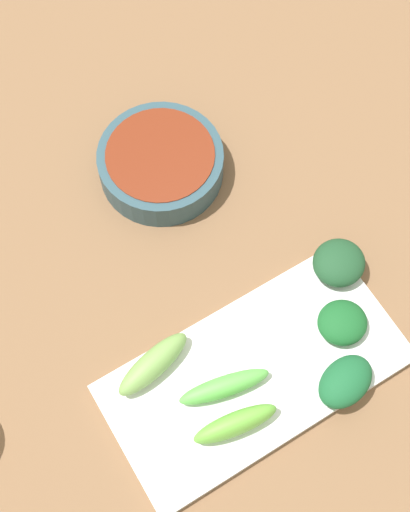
% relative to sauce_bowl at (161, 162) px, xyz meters
% --- Properties ---
extents(tabletop, '(2.10, 2.10, 0.02)m').
position_rel_sauce_bowl_xyz_m(tabletop, '(0.12, -0.04, -0.03)').
color(tabletop, brown).
rests_on(tabletop, ground).
extents(sauce_bowl, '(0.14, 0.14, 0.04)m').
position_rel_sauce_bowl_xyz_m(sauce_bowl, '(0.00, 0.00, 0.00)').
color(sauce_bowl, '#2E4C57').
rests_on(sauce_bowl, tabletop).
extents(serving_plate, '(0.15, 0.30, 0.01)m').
position_rel_sauce_bowl_xyz_m(serving_plate, '(0.25, -0.04, -0.02)').
color(serving_plate, white).
rests_on(serving_plate, tabletop).
extents(broccoli_stalk_0, '(0.04, 0.09, 0.03)m').
position_rel_sauce_bowl_xyz_m(broccoli_stalk_0, '(0.29, -0.08, 0.01)').
color(broccoli_stalk_0, '#68B93E').
rests_on(broccoli_stalk_0, serving_plate).
extents(broccoli_leafy_1, '(0.06, 0.06, 0.03)m').
position_rel_sauce_bowl_xyz_m(broccoli_leafy_1, '(0.20, 0.10, 0.00)').
color(broccoli_leafy_1, '#1E4929').
rests_on(broccoli_leafy_1, serving_plate).
extents(broccoli_stalk_2, '(0.04, 0.09, 0.02)m').
position_rel_sauce_bowl_xyz_m(broccoli_stalk_2, '(0.25, -0.07, 0.00)').
color(broccoli_stalk_2, '#5EBA4D').
rests_on(broccoli_stalk_2, serving_plate).
extents(broccoli_stalk_3, '(0.04, 0.09, 0.03)m').
position_rel_sauce_bowl_xyz_m(broccoli_stalk_3, '(0.20, -0.12, 0.00)').
color(broccoli_stalk_3, '#79A853').
rests_on(broccoli_stalk_3, serving_plate).
extents(broccoli_leafy_4, '(0.06, 0.07, 0.03)m').
position_rel_sauce_bowl_xyz_m(broccoli_leafy_4, '(0.31, 0.03, 0.01)').
color(broccoli_leafy_4, '#1A5D31').
rests_on(broccoli_leafy_4, serving_plate).
extents(broccoli_leafy_5, '(0.06, 0.06, 0.02)m').
position_rel_sauce_bowl_xyz_m(broccoli_leafy_5, '(0.26, 0.06, 0.00)').
color(broccoli_leafy_5, '#195B27').
rests_on(broccoli_leafy_5, serving_plate).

